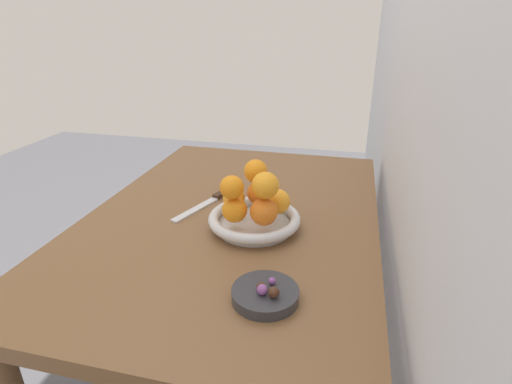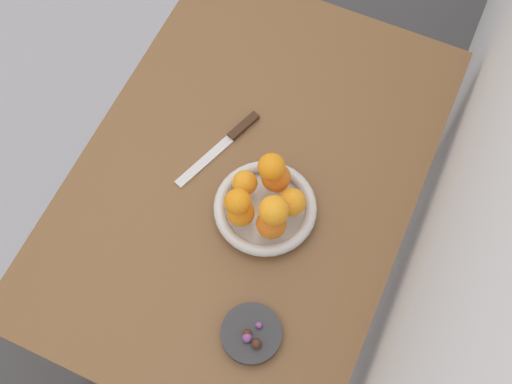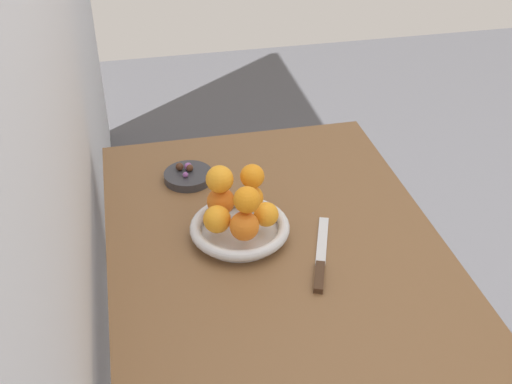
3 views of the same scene
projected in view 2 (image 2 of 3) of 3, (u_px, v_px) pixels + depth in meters
ground_plane at (250, 272)px, 2.16m from camera, size 6.00×6.00×0.00m
wall_back at (512, 131)px, 0.95m from camera, size 4.00×0.05×2.50m
dining_table at (248, 191)px, 1.56m from camera, size 1.10×0.76×0.74m
fruit_bowl at (265, 208)px, 1.43m from camera, size 0.23×0.23×0.04m
candy_dish at (251, 334)px, 1.32m from camera, size 0.13×0.13×0.02m
orange_0 at (276, 178)px, 1.40m from camera, size 0.07×0.07×0.07m
orange_1 at (245, 183)px, 1.40m from camera, size 0.06×0.06×0.06m
orange_2 at (241, 213)px, 1.37m from camera, size 0.06×0.06×0.06m
orange_3 at (271, 224)px, 1.35m from camera, size 0.07×0.07×0.07m
orange_4 at (292, 202)px, 1.38m from camera, size 0.06×0.06×0.06m
orange_5 at (271, 167)px, 1.34m from camera, size 0.06×0.06×0.06m
orange_6 at (238, 202)px, 1.32m from camera, size 0.06×0.06×0.06m
orange_7 at (274, 210)px, 1.30m from camera, size 0.06×0.06×0.06m
candy_ball_0 at (247, 334)px, 1.30m from camera, size 0.02×0.02×0.02m
candy_ball_1 at (259, 325)px, 1.31m from camera, size 0.01×0.01×0.01m
candy_ball_2 at (247, 338)px, 1.30m from camera, size 0.02×0.02×0.02m
candy_ball_3 at (256, 343)px, 1.29m from camera, size 0.02×0.02×0.02m
knife at (225, 143)px, 1.51m from camera, size 0.25×0.11×0.01m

